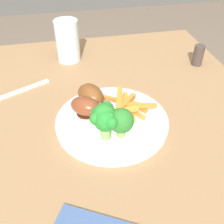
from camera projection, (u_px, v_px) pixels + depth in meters
name	position (u px, v px, depth m)	size (l,w,h in m)	color
dining_table	(110.00, 174.00, 0.62)	(1.01, 0.78, 0.73)	#8E6B47
dinner_plate	(112.00, 121.00, 0.58)	(0.25, 0.25, 0.01)	white
broccoli_floret_front	(120.00, 120.00, 0.51)	(0.05, 0.05, 0.06)	#8AAD51
broccoli_floret_middle	(103.00, 116.00, 0.51)	(0.06, 0.05, 0.07)	#8CA050
broccoli_floret_back	(106.00, 122.00, 0.50)	(0.05, 0.04, 0.07)	#7CBB55
carrot_fries_pile	(126.00, 106.00, 0.58)	(0.11, 0.14, 0.04)	orange
chicken_drumstick_near	(92.00, 96.00, 0.60)	(0.12, 0.08, 0.05)	#4C2410
chicken_drumstick_far	(88.00, 107.00, 0.58)	(0.09, 0.11, 0.04)	#4E2011
fork	(15.00, 93.00, 0.67)	(0.19, 0.01, 0.01)	silver
water_glass	(67.00, 41.00, 0.77)	(0.07, 0.07, 0.12)	silver
pepper_shaker	(198.00, 55.00, 0.77)	(0.03, 0.03, 0.06)	#423833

